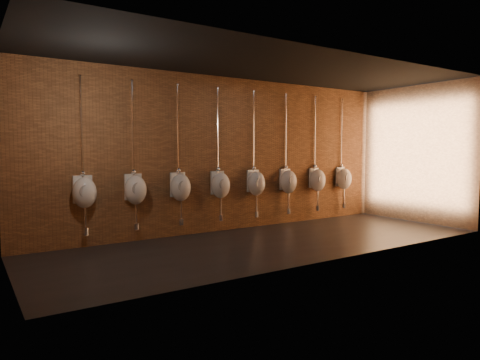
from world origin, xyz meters
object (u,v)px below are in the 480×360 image
object	(u,v)px
urinal_0	(84,192)
urinal_6	(317,180)
urinal_2	(180,187)
urinal_1	(135,189)
urinal_7	(344,178)
urinal_4	(256,183)
urinal_3	(220,185)
urinal_5	(288,181)

from	to	relation	value
urinal_0	urinal_6	bearing A→B (deg)	0.00
urinal_2	urinal_6	distance (m)	3.59
urinal_1	urinal_7	bearing A→B (deg)	0.00
urinal_1	urinal_2	bearing A→B (deg)	0.00
urinal_7	urinal_2	bearing A→B (deg)	180.00
urinal_1	urinal_7	xyz separation A→B (m)	(5.38, 0.00, 0.00)
urinal_0	urinal_7	distance (m)	6.28
urinal_0	urinal_7	world-z (taller)	same
urinal_6	urinal_0	bearing A→B (deg)	180.00
urinal_1	urinal_4	xyz separation A→B (m)	(2.69, 0.00, 0.00)
urinal_0	urinal_3	size ratio (longest dim) A/B	1.00
urinal_0	urinal_1	world-z (taller)	same
urinal_0	urinal_7	bearing A→B (deg)	0.00
urinal_2	urinal_4	bearing A→B (deg)	0.00
urinal_1	urinal_3	xyz separation A→B (m)	(1.79, 0.00, 0.00)
urinal_2	urinal_6	bearing A→B (deg)	0.00
urinal_2	urinal_0	bearing A→B (deg)	180.00
urinal_4	urinal_6	size ratio (longest dim) A/B	1.00
urinal_6	urinal_7	bearing A→B (deg)	0.00
urinal_5	urinal_7	distance (m)	1.79
urinal_0	urinal_7	xyz separation A→B (m)	(6.28, 0.00, 0.00)
urinal_1	urinal_7	distance (m)	5.38
urinal_4	urinal_5	bearing A→B (deg)	0.00
urinal_2	urinal_5	size ratio (longest dim) A/B	1.00
urinal_1	urinal_2	xyz separation A→B (m)	(0.90, 0.00, 0.00)
urinal_5	urinal_6	size ratio (longest dim) A/B	1.00
urinal_1	urinal_6	bearing A→B (deg)	0.00
urinal_1	urinal_7	world-z (taller)	same
urinal_2	urinal_4	size ratio (longest dim) A/B	1.00
urinal_3	urinal_5	distance (m)	1.79
urinal_3	urinal_5	xyz separation A→B (m)	(1.79, 0.00, 0.00)
urinal_6	urinal_1	bearing A→B (deg)	180.00
urinal_3	urinal_5	size ratio (longest dim) A/B	1.00
urinal_1	urinal_7	size ratio (longest dim) A/B	1.00
urinal_3	urinal_5	bearing A→B (deg)	0.00
urinal_7	urinal_6	bearing A→B (deg)	180.00
urinal_5	urinal_7	bearing A→B (deg)	0.00
urinal_2	urinal_3	bearing A→B (deg)	0.00
urinal_5	urinal_6	world-z (taller)	same
urinal_7	urinal_3	bearing A→B (deg)	180.00
urinal_4	urinal_0	bearing A→B (deg)	180.00
urinal_4	urinal_6	xyz separation A→B (m)	(1.79, 0.00, 0.00)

